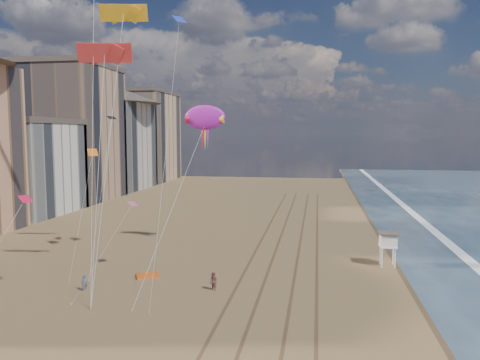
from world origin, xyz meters
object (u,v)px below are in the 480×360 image
Objects in this scene: kite_flyer_a at (84,283)px; show_kite at (205,118)px; lifeguard_stand at (388,240)px; grounded_kite at (147,275)px; kite_flyer_b at (213,281)px.

show_kite is at bearing 34.62° from kite_flyer_a.
show_kite reaches higher than lifeguard_stand.
lifeguard_stand is at bearing -10.68° from grounded_kite.
show_kite reaches higher than kite_flyer_a.
lifeguard_stand is 2.14× the size of kite_flyer_b.
grounded_kite is (-24.31, -7.86, -2.70)m from lifeguard_stand.
show_kite is 17.33× the size of kite_flyer_a.
kite_flyer_a is at bearing -138.23° from kite_flyer_b.
show_kite is at bearing 45.40° from grounded_kite.
kite_flyer_b is at bearing -21.22° from kite_flyer_a.
lifeguard_stand reaches higher than kite_flyer_a.
show_kite is (-21.04, 3.52, 13.35)m from lifeguard_stand.
kite_flyer_b is (-16.85, -10.85, -1.97)m from lifeguard_stand.
kite_flyer_b is (4.19, -14.37, -15.32)m from show_kite.
lifeguard_stand is 0.14× the size of show_kite.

